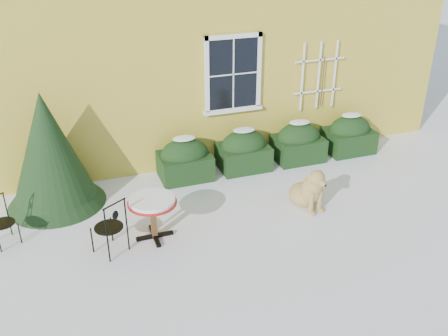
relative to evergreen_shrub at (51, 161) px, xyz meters
name	(u,v)px	position (x,y,z in m)	size (l,w,h in m)	color
ground	(244,241)	(2.87, -2.35, -0.88)	(80.00, 80.00, 0.00)	white
hedge_row	(271,147)	(4.52, 0.20, -0.48)	(4.95, 0.80, 0.91)	black
evergreen_shrub	(51,161)	(0.00, 0.00, 0.00)	(1.81, 1.81, 2.19)	black
bistro_table	(152,205)	(1.49, -1.73, -0.25)	(0.82, 0.82, 0.76)	black
patio_chair_near	(110,226)	(0.76, -1.91, -0.40)	(0.59, 0.59, 0.97)	black
patio_chair_far	(1,221)	(-0.89, -1.04, -0.47)	(0.49, 0.49, 0.83)	black
dog	(309,191)	(4.40, -1.72, -0.54)	(0.65, 0.97, 0.86)	tan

